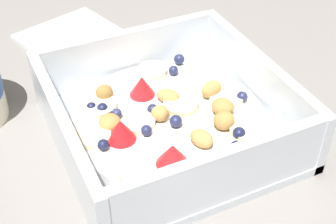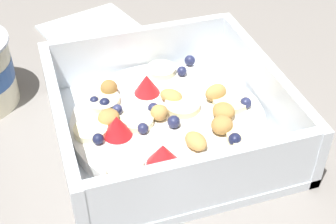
# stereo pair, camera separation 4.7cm
# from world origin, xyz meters

# --- Properties ---
(ground_plane) EXTENTS (2.40, 2.40, 0.00)m
(ground_plane) POSITION_xyz_m (0.00, 0.00, 0.00)
(ground_plane) COLOR gray
(fruit_bowl) EXTENTS (0.22, 0.22, 0.07)m
(fruit_bowl) POSITION_xyz_m (0.00, 0.01, 0.02)
(fruit_bowl) COLOR white
(fruit_bowl) RESTS_ON ground
(folded_napkin) EXTENTS (0.15, 0.15, 0.01)m
(folded_napkin) POSITION_xyz_m (0.23, 0.04, 0.00)
(folded_napkin) COLOR silver
(folded_napkin) RESTS_ON ground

